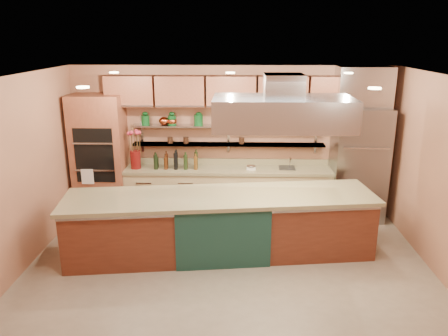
{
  "coord_description": "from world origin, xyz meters",
  "views": [
    {
      "loc": [
        0.11,
        -5.62,
        3.32
      ],
      "look_at": [
        -0.09,
        1.0,
        1.3
      ],
      "focal_mm": 35.0,
      "sensor_mm": 36.0,
      "label": 1
    }
  ],
  "objects_px": {
    "refrigerator": "(358,164)",
    "copper_kettle": "(164,121)",
    "island": "(221,224)",
    "flower_vase": "(136,160)",
    "green_canister": "(198,120)",
    "kitchen_scale": "(251,167)"
  },
  "relations": [
    {
      "from": "refrigerator",
      "to": "copper_kettle",
      "type": "distance_m",
      "value": 3.68
    },
    {
      "from": "flower_vase",
      "to": "copper_kettle",
      "type": "xyz_separation_m",
      "value": [
        0.53,
        0.22,
        0.69
      ]
    },
    {
      "from": "refrigerator",
      "to": "copper_kettle",
      "type": "height_order",
      "value": "refrigerator"
    },
    {
      "from": "copper_kettle",
      "to": "green_canister",
      "type": "bearing_deg",
      "value": 0.0
    },
    {
      "from": "flower_vase",
      "to": "kitchen_scale",
      "type": "xyz_separation_m",
      "value": [
        2.16,
        0.0,
        -0.12
      ]
    },
    {
      "from": "kitchen_scale",
      "to": "copper_kettle",
      "type": "relative_size",
      "value": 0.86
    },
    {
      "from": "island",
      "to": "copper_kettle",
      "type": "relative_size",
      "value": 24.3
    },
    {
      "from": "refrigerator",
      "to": "kitchen_scale",
      "type": "distance_m",
      "value": 1.97
    },
    {
      "from": "island",
      "to": "flower_vase",
      "type": "bearing_deg",
      "value": 130.27
    },
    {
      "from": "refrigerator",
      "to": "green_canister",
      "type": "distance_m",
      "value": 3.06
    },
    {
      "from": "flower_vase",
      "to": "green_canister",
      "type": "xyz_separation_m",
      "value": [
        1.17,
        0.22,
        0.71
      ]
    },
    {
      "from": "island",
      "to": "copper_kettle",
      "type": "height_order",
      "value": "copper_kettle"
    },
    {
      "from": "copper_kettle",
      "to": "kitchen_scale",
      "type": "bearing_deg",
      "value": -7.69
    },
    {
      "from": "refrigerator",
      "to": "island",
      "type": "bearing_deg",
      "value": -148.86
    },
    {
      "from": "flower_vase",
      "to": "copper_kettle",
      "type": "bearing_deg",
      "value": 22.7
    },
    {
      "from": "green_canister",
      "to": "island",
      "type": "bearing_deg",
      "value": -74.68
    },
    {
      "from": "refrigerator",
      "to": "kitchen_scale",
      "type": "bearing_deg",
      "value": 179.71
    },
    {
      "from": "copper_kettle",
      "to": "refrigerator",
      "type": "bearing_deg",
      "value": -3.65
    },
    {
      "from": "green_canister",
      "to": "copper_kettle",
      "type": "bearing_deg",
      "value": 180.0
    },
    {
      "from": "flower_vase",
      "to": "kitchen_scale",
      "type": "bearing_deg",
      "value": 0.0
    },
    {
      "from": "refrigerator",
      "to": "flower_vase",
      "type": "relative_size",
      "value": 6.17
    },
    {
      "from": "green_canister",
      "to": "refrigerator",
      "type": "bearing_deg",
      "value": -4.45
    }
  ]
}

